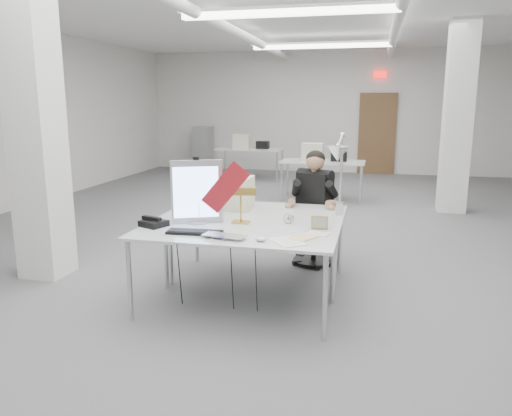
{
  "coord_description": "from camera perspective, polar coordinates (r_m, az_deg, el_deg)",
  "views": [
    {
      "loc": [
        1.17,
        -6.6,
        1.88
      ],
      "look_at": [
        0.07,
        -2.0,
        0.87
      ],
      "focal_mm": 35.0,
      "sensor_mm": 36.0,
      "label": 1
    }
  ],
  "objects": [
    {
      "name": "room_shell",
      "position": [
        6.83,
        3.93,
        10.51
      ],
      "size": [
        10.04,
        14.04,
        3.24
      ],
      "color": "#58585B",
      "rests_on": "ground"
    },
    {
      "name": "desk_main",
      "position": [
        4.41,
        -2.41,
        -2.84
      ],
      "size": [
        1.8,
        0.9,
        0.02
      ],
      "primitive_type": "cube",
      "color": "silver",
      "rests_on": "room_shell"
    },
    {
      "name": "desk_second",
      "position": [
        5.26,
        0.25,
        -0.39
      ],
      "size": [
        1.8,
        0.9,
        0.02
      ],
      "primitive_type": "cube",
      "color": "silver",
      "rests_on": "room_shell"
    },
    {
      "name": "bg_desk_a",
      "position": [
        9.72,
        7.63,
        5.25
      ],
      "size": [
        1.6,
        0.8,
        0.02
      ],
      "primitive_type": "cube",
      "color": "silver",
      "rests_on": "room_shell"
    },
    {
      "name": "bg_desk_b",
      "position": [
        12.22,
        -0.71,
        6.74
      ],
      "size": [
        1.6,
        0.8,
        0.02
      ],
      "primitive_type": "cube",
      "color": "silver",
      "rests_on": "room_shell"
    },
    {
      "name": "filing_cabinet",
      "position": [
        14.11,
        -6.02,
        6.81
      ],
      "size": [
        0.45,
        0.55,
        1.2
      ],
      "primitive_type": "cube",
      "color": "gray",
      "rests_on": "room_shell"
    },
    {
      "name": "office_chair",
      "position": [
        5.85,
        6.68,
        -1.57
      ],
      "size": [
        0.65,
        0.65,
        1.01
      ],
      "primitive_type": null,
      "rotation": [
        0.0,
        0.0,
        -0.41
      ],
      "color": "black",
      "rests_on": "room_shell"
    },
    {
      "name": "seated_person",
      "position": [
        5.72,
        6.71,
        2.15
      ],
      "size": [
        0.75,
        0.82,
        0.99
      ],
      "primitive_type": null,
      "rotation": [
        0.0,
        0.0,
        -0.41
      ],
      "color": "black",
      "rests_on": "office_chair"
    },
    {
      "name": "monitor",
      "position": [
        4.68,
        -6.77,
        1.85
      ],
      "size": [
        0.46,
        0.24,
        0.6
      ],
      "primitive_type": "cube",
      "rotation": [
        0.0,
        0.0,
        0.42
      ],
      "color": "#B7B7BC",
      "rests_on": "desk_main"
    },
    {
      "name": "pennant",
      "position": [
        4.55,
        -3.5,
        2.37
      ],
      "size": [
        0.45,
        0.11,
        0.49
      ],
      "primitive_type": "cube",
      "rotation": [
        0.0,
        -0.87,
        0.22
      ],
      "color": "maroon",
      "rests_on": "monitor"
    },
    {
      "name": "keyboard",
      "position": [
        4.37,
        -7.02,
        -2.75
      ],
      "size": [
        0.49,
        0.19,
        0.02
      ],
      "primitive_type": "cube",
      "rotation": [
        0.0,
        0.0,
        0.07
      ],
      "color": "black",
      "rests_on": "desk_main"
    },
    {
      "name": "laptop",
      "position": [
        4.14,
        -3.96,
        -3.46
      ],
      "size": [
        0.4,
        0.29,
        0.03
      ],
      "primitive_type": "imported",
      "rotation": [
        0.0,
        0.0,
        -0.15
      ],
      "color": "#A9AAAE",
      "rests_on": "desk_main"
    },
    {
      "name": "mouse",
      "position": [
        4.09,
        0.51,
        -3.58
      ],
      "size": [
        0.11,
        0.08,
        0.04
      ],
      "primitive_type": "ellipsoid",
      "rotation": [
        0.0,
        0.0,
        -0.17
      ],
      "color": "silver",
      "rests_on": "desk_main"
    },
    {
      "name": "bankers_lamp",
      "position": [
        4.67,
        -1.76,
        0.33
      ],
      "size": [
        0.32,
        0.18,
        0.34
      ],
      "primitive_type": null,
      "rotation": [
        0.0,
        0.0,
        0.22
      ],
      "color": "gold",
      "rests_on": "desk_main"
    },
    {
      "name": "desk_phone",
      "position": [
        4.67,
        -11.6,
        -1.73
      ],
      "size": [
        0.27,
        0.26,
        0.05
      ],
      "primitive_type": "cube",
      "rotation": [
        0.0,
        0.0,
        -0.39
      ],
      "color": "black",
      "rests_on": "desk_main"
    },
    {
      "name": "picture_frame_left",
      "position": [
        4.94,
        -8.67,
        -0.51
      ],
      "size": [
        0.15,
        0.06,
        0.11
      ],
      "primitive_type": "cube",
      "rotation": [
        -0.21,
        0.0,
        -0.19
      ],
      "color": "#9D6F43",
      "rests_on": "desk_main"
    },
    {
      "name": "picture_frame_right",
      "position": [
        4.5,
        7.28,
        -1.68
      ],
      "size": [
        0.16,
        0.05,
        0.12
      ],
      "primitive_type": "cube",
      "rotation": [
        -0.21,
        0.0,
        0.1
      ],
      "color": "tan",
      "rests_on": "desk_main"
    },
    {
      "name": "desk_clock",
      "position": [
        4.68,
        3.77,
        -1.19
      ],
      "size": [
        0.1,
        0.05,
        0.1
      ],
      "primitive_type": "cylinder",
      "rotation": [
        1.57,
        0.0,
        -0.24
      ],
      "color": "#ABABB0",
      "rests_on": "desk_main"
    },
    {
      "name": "paper_stack_a",
      "position": [
        4.08,
        3.63,
        -3.85
      ],
      "size": [
        0.35,
        0.37,
        0.01
      ],
      "primitive_type": "cube",
      "rotation": [
        0.0,
        0.0,
        0.64
      ],
      "color": "white",
      "rests_on": "desk_main"
    },
    {
      "name": "paper_stack_b",
      "position": [
        4.21,
        5.34,
        -3.38
      ],
      "size": [
        0.26,
        0.28,
        0.01
      ],
      "primitive_type": "cube",
      "rotation": [
        0.0,
        0.0,
        -0.53
      ],
      "color": "#E4C488",
      "rests_on": "desk_main"
    },
    {
      "name": "paper_stack_c",
      "position": [
        4.35,
        7.04,
        -2.92
      ],
      "size": [
        0.24,
        0.2,
        0.01
      ],
      "primitive_type": "cube",
      "rotation": [
        0.0,
        0.0,
        -0.34
      ],
      "color": "silver",
      "rests_on": "desk_main"
    },
    {
      "name": "beige_monitor",
      "position": [
        5.29,
        -2.47,
        1.72
      ],
      "size": [
        0.37,
        0.35,
        0.35
      ],
      "primitive_type": "cube",
      "rotation": [
        0.0,
        0.0,
        0.01
      ],
      "color": "beige",
      "rests_on": "desk_second"
    },
    {
      "name": "architect_lamp",
      "position": [
        4.8,
        9.53,
        4.5
      ],
      "size": [
        0.29,
        0.79,
        1.01
      ],
      "primitive_type": null,
      "rotation": [
        0.0,
        0.0,
        0.03
      ],
      "color": "silver",
      "rests_on": "desk_second"
    }
  ]
}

